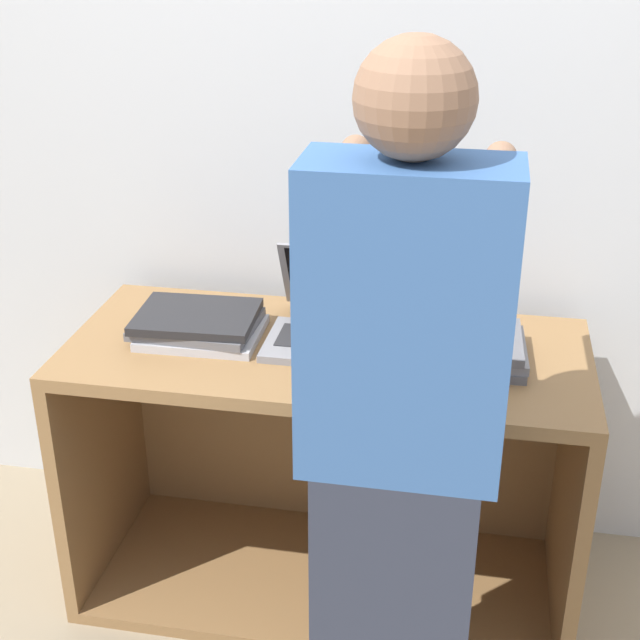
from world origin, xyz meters
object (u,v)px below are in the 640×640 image
object	(u,v)px
laptop_open	(330,321)
laptop_stack_right	(461,347)
laptop_stack_left	(199,324)
person	(399,448)

from	to	relation	value
laptop_open	laptop_stack_right	world-z (taller)	laptop_open
laptop_stack_left	laptop_stack_right	size ratio (longest dim) A/B	1.00
laptop_open	laptop_stack_left	xyz separation A→B (m)	(-0.35, -0.06, -0.01)
laptop_stack_left	laptop_open	bearing A→B (deg)	9.18
person	laptop_stack_right	bearing A→B (deg)	78.36
laptop_stack_right	person	world-z (taller)	person
person	laptop_stack_left	bearing A→B (deg)	139.31
laptop_open	person	size ratio (longest dim) A/B	0.22
laptop_stack_right	person	distance (m)	0.51
laptop_open	laptop_stack_right	size ratio (longest dim) A/B	1.07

